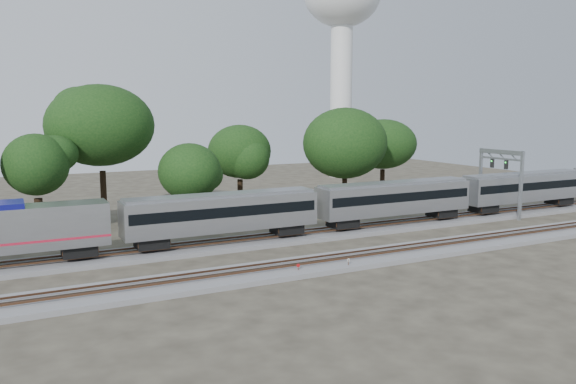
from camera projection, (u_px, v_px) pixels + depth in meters
name	position (u px, v px, depth m)	size (l,w,h in m)	color
ground	(255.00, 261.00, 48.15)	(160.00, 160.00, 0.00)	#383328
track_far	(230.00, 244.00, 53.42)	(160.00, 5.00, 0.73)	slate
track_near	(275.00, 271.00, 44.58)	(160.00, 5.00, 0.73)	slate
train	(465.00, 192.00, 66.09)	(116.62, 3.34, 4.92)	#AFB1B6
switch_stand_red	(298.00, 268.00, 44.07)	(0.28, 0.05, 0.88)	#512D19
switch_stand_white	(348.00, 262.00, 45.44)	(0.30, 0.11, 0.96)	#512D19
switch_lever	(338.00, 270.00, 44.81)	(0.50, 0.30, 0.30)	#512D19
water_tower	(342.00, 17.00, 106.68)	(14.87, 14.87, 41.16)	silver
signal_gantry	(500.00, 168.00, 68.24)	(0.57, 6.71, 8.16)	gray
tree_2	(36.00, 165.00, 56.44)	(7.56, 7.56, 10.66)	black
tree_3	(100.00, 126.00, 63.29)	(11.36, 11.36, 16.02)	black
tree_4	(190.00, 172.00, 61.06)	(6.36, 6.36, 8.96)	black
tree_5	(240.00, 152.00, 70.82)	(7.87, 7.87, 11.10)	black
tree_6	(345.00, 143.00, 71.97)	(8.85, 8.85, 12.48)	black
tree_7	(383.00, 144.00, 81.72)	(8.17, 8.17, 11.52)	black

